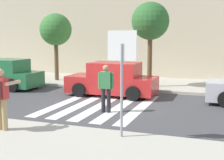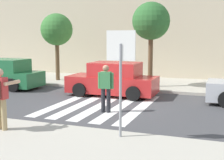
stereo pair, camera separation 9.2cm
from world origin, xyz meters
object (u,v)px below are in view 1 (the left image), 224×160
Objects in this scene: street_tree_center at (150,22)px; parked_car_red at (113,80)px; street_tree_west at (56,30)px; photographer_with_backpack at (0,94)px; stop_sign at (122,60)px; parked_car_green at (3,75)px; pedestrian_crossing at (106,86)px.

parked_car_red is at bearing -117.53° from street_tree_center.
photographer_with_backpack is at bearing -68.77° from street_tree_west.
parked_car_green is (-8.56, 5.96, -1.42)m from stop_sign.
street_tree_west reaches higher than pedestrian_crossing.
parked_car_green is 1.00× the size of parked_car_red.
street_tree_west reaches higher than photographer_with_backpack.
photographer_with_backpack is 0.44× the size of street_tree_west.
stop_sign is 10.53m from parked_car_green.
photographer_with_backpack is at bearing -103.45° from street_tree_center.
stop_sign is 1.59× the size of photographer_with_backpack.
stop_sign reaches higher than parked_car_red.
street_tree_west reaches higher than parked_car_green.
street_tree_west is (-5.46, 5.99, 2.12)m from pedestrian_crossing.
photographer_with_backpack is 0.40× the size of street_tree_center.
parked_car_red is 5.90m from street_tree_west.
street_tree_center is at bearing 17.37° from parked_car_green.
photographer_with_backpack reaches higher than parked_car_red.
stop_sign is 1.59× the size of pedestrian_crossing.
stop_sign is at bearing -81.82° from street_tree_center.
photographer_with_backpack reaches higher than parked_car_green.
pedestrian_crossing is 0.44× the size of street_tree_west.
stop_sign is 0.67× the size of parked_car_red.
street_tree_west reaches higher than stop_sign.
pedestrian_crossing is 8.38m from street_tree_west.
stop_sign reaches higher than parked_car_green.
parked_car_red is (6.17, 0.00, 0.00)m from parked_car_green.
pedestrian_crossing is at bearing 118.30° from stop_sign.
photographer_with_backpack is at bearing -51.45° from parked_car_green.
street_tree_center is (2.13, 8.89, 2.30)m from photographer_with_backpack.
stop_sign reaches higher than photographer_with_backpack.
parked_car_green is 4.03m from street_tree_west.
stop_sign is 11.28m from street_tree_west.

